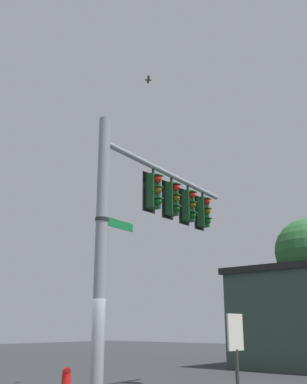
# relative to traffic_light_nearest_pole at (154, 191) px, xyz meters

# --- Properties ---
(signal_pole) EXTENTS (0.31, 0.31, 7.21)m
(signal_pole) POSITION_rel_traffic_light_nearest_pole_xyz_m (2.27, 0.22, -2.14)
(signal_pole) COLOR gray
(signal_pole) RESTS_ON ground
(mast_arm) EXTENTS (6.47, 0.83, 0.16)m
(mast_arm) POSITION_rel_traffic_light_nearest_pole_xyz_m (-0.96, -0.12, 0.78)
(mast_arm) COLOR gray
(traffic_light_nearest_pole) EXTENTS (0.54, 0.49, 1.31)m
(traffic_light_nearest_pole) POSITION_rel_traffic_light_nearest_pole_xyz_m (0.00, 0.00, 0.00)
(traffic_light_nearest_pole) COLOR black
(traffic_light_mid_inner) EXTENTS (0.54, 0.49, 1.31)m
(traffic_light_mid_inner) POSITION_rel_traffic_light_nearest_pole_xyz_m (-1.03, -0.11, 0.00)
(traffic_light_mid_inner) COLOR black
(traffic_light_mid_outer) EXTENTS (0.54, 0.49, 1.31)m
(traffic_light_mid_outer) POSITION_rel_traffic_light_nearest_pole_xyz_m (-2.07, -0.22, 0.00)
(traffic_light_mid_outer) COLOR black
(traffic_light_arm_end) EXTENTS (0.54, 0.49, 1.31)m
(traffic_light_arm_end) POSITION_rel_traffic_light_nearest_pole_xyz_m (-3.10, -0.32, 0.00)
(traffic_light_arm_end) COLOR black
(street_name_sign) EXTENTS (1.45, 0.35, 0.22)m
(street_name_sign) POSITION_rel_traffic_light_nearest_pole_xyz_m (1.95, 0.18, -1.30)
(street_name_sign) COLOR #147238
(bird_flying) EXTENTS (0.37, 0.36, 0.10)m
(bird_flying) POSITION_rel_traffic_light_nearest_pole_xyz_m (-1.15, -1.22, 4.70)
(bird_flying) COLOR #4C4742
(fire_hydrant) EXTENTS (0.35, 0.24, 0.82)m
(fire_hydrant) POSITION_rel_traffic_light_nearest_pole_xyz_m (1.53, -1.75, -5.32)
(fire_hydrant) COLOR red
(fire_hydrant) RESTS_ON ground
(historical_marker) EXTENTS (0.60, 0.08, 2.13)m
(historical_marker) POSITION_rel_traffic_light_nearest_pole_xyz_m (1.01, 3.14, -4.34)
(historical_marker) COLOR #333333
(historical_marker) RESTS_ON ground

